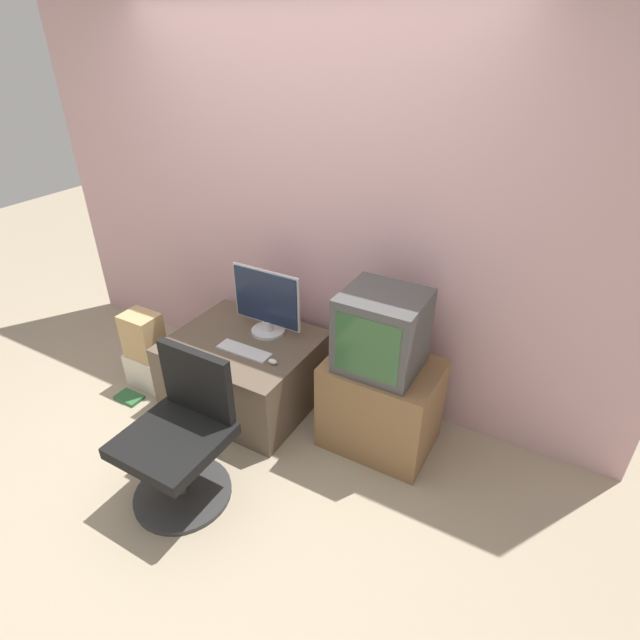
{
  "coord_description": "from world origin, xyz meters",
  "views": [
    {
      "loc": [
        1.66,
        -1.37,
        2.34
      ],
      "look_at": [
        0.34,
        0.95,
        0.75
      ],
      "focal_mm": 28.0,
      "sensor_mm": 36.0,
      "label": 1
    }
  ],
  "objects": [
    {
      "name": "mouse",
      "position": [
        0.14,
        0.7,
        0.51
      ],
      "size": [
        0.07,
        0.04,
        0.03
      ],
      "color": "silver",
      "rests_on": "desk"
    },
    {
      "name": "cardboard_box_upper",
      "position": [
        -0.93,
        0.61,
        0.43
      ],
      "size": [
        0.26,
        0.2,
        0.33
      ],
      "color": "tan",
      "rests_on": "cardboard_box_lower"
    },
    {
      "name": "keyboard",
      "position": [
        -0.1,
        0.72,
        0.51
      ],
      "size": [
        0.37,
        0.11,
        0.01
      ],
      "color": "silver",
      "rests_on": "desk"
    },
    {
      "name": "crt_tv",
      "position": [
        0.78,
        0.89,
        0.83
      ],
      "size": [
        0.46,
        0.42,
        0.47
      ],
      "color": "#474747",
      "rests_on": "side_stand"
    },
    {
      "name": "side_stand",
      "position": [
        0.8,
        0.91,
        0.3
      ],
      "size": [
        0.67,
        0.5,
        0.6
      ],
      "color": "olive",
      "rests_on": "ground_plane"
    },
    {
      "name": "ground_plane",
      "position": [
        0.0,
        0.0,
        0.0
      ],
      "size": [
        12.0,
        12.0,
        0.0
      ],
      "primitive_type": "plane",
      "color": "tan"
    },
    {
      "name": "cardboard_box_lower",
      "position": [
        -0.93,
        0.61,
        0.13
      ],
      "size": [
        0.31,
        0.21,
        0.26
      ],
      "color": "beige",
      "rests_on": "ground_plane"
    },
    {
      "name": "wall_back",
      "position": [
        0.0,
        1.32,
        1.3
      ],
      "size": [
        4.4,
        0.05,
        2.6
      ],
      "color": "#CC9EA3",
      "rests_on": "ground_plane"
    },
    {
      "name": "office_chair",
      "position": [
        0.01,
        -0.0,
        0.38
      ],
      "size": [
        0.55,
        0.55,
        0.87
      ],
      "color": "#333333",
      "rests_on": "ground_plane"
    },
    {
      "name": "book",
      "position": [
        -0.94,
        0.39,
        0.01
      ],
      "size": [
        0.19,
        0.12,
        0.02
      ],
      "color": "#2D6638",
      "rests_on": "ground_plane"
    },
    {
      "name": "desk",
      "position": [
        -0.2,
        0.83,
        0.25
      ],
      "size": [
        0.95,
        0.82,
        0.5
      ],
      "color": "brown",
      "rests_on": "ground_plane"
    },
    {
      "name": "main_monitor",
      "position": [
        -0.11,
        1.0,
        0.73
      ],
      "size": [
        0.52,
        0.23,
        0.47
      ],
      "color": "silver",
      "rests_on": "desk"
    }
  ]
}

